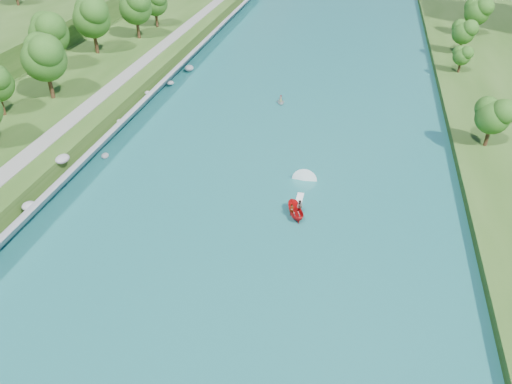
# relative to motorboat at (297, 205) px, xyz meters

# --- Properties ---
(ground) EXTENTS (260.00, 260.00, 0.00)m
(ground) POSITION_rel_motorboat_xyz_m (-6.00, -12.53, -0.80)
(ground) COLOR #2D5119
(ground) RESTS_ON ground
(river_water) EXTENTS (55.00, 240.00, 0.10)m
(river_water) POSITION_rel_motorboat_xyz_m (-6.00, 7.47, -0.75)
(river_water) COLOR #1B6767
(river_water) RESTS_ON ground
(ridge_west) EXTENTS (60.00, 120.00, 9.00)m
(ridge_west) POSITION_rel_motorboat_xyz_m (-88.50, 82.47, 3.70)
(ridge_west) COLOR #2D5119
(ridge_west) RESTS_ON ground
(riprap_bank) EXTENTS (4.55, 236.00, 4.31)m
(riprap_bank) POSITION_rel_motorboat_xyz_m (-31.83, 6.89, 0.99)
(riprap_bank) COLOR slate
(riprap_bank) RESTS_ON ground
(riverside_path) EXTENTS (3.00, 200.00, 0.10)m
(riverside_path) POSITION_rel_motorboat_xyz_m (-38.50, 7.47, 2.75)
(riverside_path) COLOR gray
(riverside_path) RESTS_ON berm_west
(trees_east) EXTENTS (15.43, 139.59, 10.86)m
(trees_east) POSITION_rel_motorboat_xyz_m (31.20, 34.36, 5.11)
(trees_east) COLOR #195416
(trees_east) RESTS_ON berm_east
(motorboat) EXTENTS (3.60, 19.02, 2.12)m
(motorboat) POSITION_rel_motorboat_xyz_m (0.00, 0.00, 0.00)
(motorboat) COLOR red
(motorboat) RESTS_ON river_water
(raft) EXTENTS (2.37, 2.86, 1.60)m
(raft) POSITION_rel_motorboat_xyz_m (-8.10, 33.75, -0.35)
(raft) COLOR #94989D
(raft) RESTS_ON river_water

